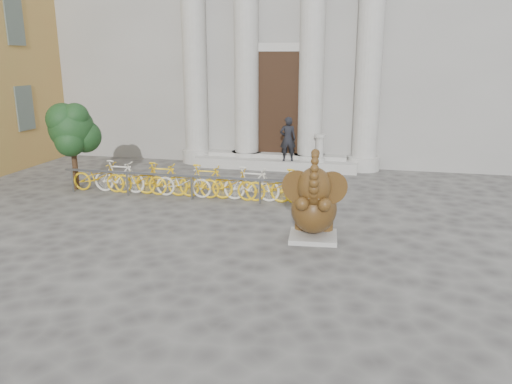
% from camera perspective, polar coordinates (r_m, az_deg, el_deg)
% --- Properties ---
extents(ground, '(80.00, 80.00, 0.00)m').
position_cam_1_polar(ground, '(9.99, -7.92, -8.62)').
color(ground, '#474442').
rests_on(ground, ground).
extents(classical_building, '(22.00, 10.70, 12.00)m').
position_cam_1_polar(classical_building, '(23.78, 5.03, 19.90)').
color(classical_building, gray).
rests_on(classical_building, ground).
extents(entrance_steps, '(6.00, 1.20, 0.36)m').
position_cam_1_polar(entrance_steps, '(18.63, 2.25, 3.32)').
color(entrance_steps, '#A8A59E').
rests_on(entrance_steps, ground).
extents(elephant_statue, '(1.43, 1.62, 2.13)m').
position_cam_1_polar(elephant_statue, '(11.20, 6.65, -1.69)').
color(elephant_statue, '#A8A59E').
rests_on(elephant_statue, ground).
extents(bike_rack, '(8.09, 0.53, 1.00)m').
position_cam_1_polar(bike_rack, '(14.72, -7.11, 1.28)').
color(bike_rack, slate).
rests_on(bike_rack, ground).
extents(tree, '(1.55, 1.41, 2.69)m').
position_cam_1_polar(tree, '(16.29, -20.29, 6.72)').
color(tree, '#332114').
rests_on(tree, ground).
extents(pedestrian, '(0.66, 0.51, 1.60)m').
position_cam_1_polar(pedestrian, '(18.03, 3.66, 6.06)').
color(pedestrian, black).
rests_on(pedestrian, entrance_steps).
extents(balustrade_post, '(0.41, 0.41, 1.00)m').
position_cam_1_polar(balustrade_post, '(17.99, 7.29, 4.86)').
color(balustrade_post, '#A8A59E').
rests_on(balustrade_post, entrance_steps).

